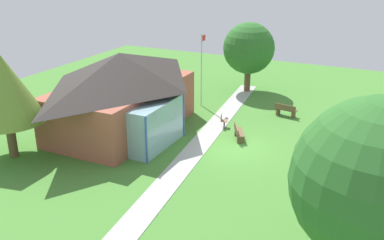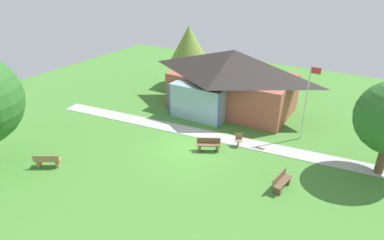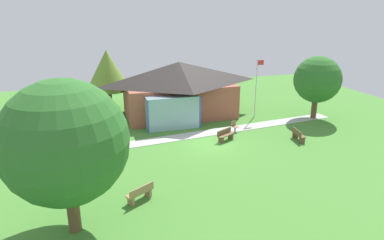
{
  "view_description": "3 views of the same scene",
  "coord_description": "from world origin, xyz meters",
  "px_view_note": "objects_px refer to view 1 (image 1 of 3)",
  "views": [
    {
      "loc": [
        -21.61,
        -7.88,
        10.35
      ],
      "look_at": [
        -0.12,
        2.56,
        1.26
      ],
      "focal_mm": 41.29,
      "sensor_mm": 36.0,
      "label": 1
    },
    {
      "loc": [
        9.39,
        -15.8,
        10.71
      ],
      "look_at": [
        -0.99,
        1.77,
        0.96
      ],
      "focal_mm": 30.52,
      "sensor_mm": 36.0,
      "label": 2
    },
    {
      "loc": [
        -7.87,
        -21.32,
        9.16
      ],
      "look_at": [
        -0.62,
        2.62,
        0.97
      ],
      "focal_mm": 31.79,
      "sensor_mm": 36.0,
      "label": 3
    }
  ],
  "objects_px": {
    "bench_rear_near_path": "(238,133)",
    "tree_lawn_corner": "(378,183)",
    "flagpole": "(202,66)",
    "bench_front_left": "(328,223)",
    "pavilion": "(123,91)",
    "tree_east_hedge": "(249,48)",
    "bench_mid_right": "(286,110)",
    "tree_behind_pavilion_left": "(4,88)",
    "patio_chair_lawn_spare": "(223,121)"
  },
  "relations": [
    {
      "from": "patio_chair_lawn_spare",
      "to": "tree_behind_pavilion_left",
      "type": "distance_m",
      "value": 12.85
    },
    {
      "from": "pavilion",
      "to": "tree_behind_pavilion_left",
      "type": "xyz_separation_m",
      "value": [
        -5.85,
        3.24,
        1.36
      ]
    },
    {
      "from": "bench_front_left",
      "to": "bench_mid_right",
      "type": "bearing_deg",
      "value": -9.1
    },
    {
      "from": "bench_rear_near_path",
      "to": "tree_behind_pavilion_left",
      "type": "height_order",
      "value": "tree_behind_pavilion_left"
    },
    {
      "from": "flagpole",
      "to": "patio_chair_lawn_spare",
      "type": "xyz_separation_m",
      "value": [
        -3.28,
        -3.03,
        -2.46
      ]
    },
    {
      "from": "pavilion",
      "to": "bench_rear_near_path",
      "type": "relative_size",
      "value": 6.76
    },
    {
      "from": "pavilion",
      "to": "bench_mid_right",
      "type": "distance_m",
      "value": 10.98
    },
    {
      "from": "bench_rear_near_path",
      "to": "tree_east_hedge",
      "type": "distance_m",
      "value": 10.32
    },
    {
      "from": "bench_front_left",
      "to": "bench_rear_near_path",
      "type": "distance_m",
      "value": 9.62
    },
    {
      "from": "bench_front_left",
      "to": "tree_behind_pavilion_left",
      "type": "distance_m",
      "value": 16.88
    },
    {
      "from": "tree_lawn_corner",
      "to": "tree_behind_pavilion_left",
      "type": "xyz_separation_m",
      "value": [
        2.74,
        18.07,
        -0.21
      ]
    },
    {
      "from": "flagpole",
      "to": "tree_east_hedge",
      "type": "bearing_deg",
      "value": -20.4
    },
    {
      "from": "pavilion",
      "to": "patio_chair_lawn_spare",
      "type": "distance_m",
      "value": 6.52
    },
    {
      "from": "flagpole",
      "to": "tree_lawn_corner",
      "type": "xyz_separation_m",
      "value": [
        -14.93,
        -12.51,
        1.21
      ]
    },
    {
      "from": "flagpole",
      "to": "bench_front_left",
      "type": "distance_m",
      "value": 16.33
    },
    {
      "from": "flagpole",
      "to": "bench_rear_near_path",
      "type": "bearing_deg",
      "value": -135.67
    },
    {
      "from": "bench_rear_near_path",
      "to": "patio_chair_lawn_spare",
      "type": "bearing_deg",
      "value": -160.23
    },
    {
      "from": "tree_east_hedge",
      "to": "tree_lawn_corner",
      "type": "bearing_deg",
      "value": -151.47
    },
    {
      "from": "flagpole",
      "to": "bench_mid_right",
      "type": "bearing_deg",
      "value": -85.78
    },
    {
      "from": "bench_mid_right",
      "to": "tree_behind_pavilion_left",
      "type": "xyz_separation_m",
      "value": [
        -12.63,
        11.6,
        3.47
      ]
    },
    {
      "from": "pavilion",
      "to": "tree_behind_pavilion_left",
      "type": "relative_size",
      "value": 1.81
    },
    {
      "from": "bench_rear_near_path",
      "to": "tree_behind_pavilion_left",
      "type": "bearing_deg",
      "value": -81.26
    },
    {
      "from": "bench_front_left",
      "to": "tree_lawn_corner",
      "type": "relative_size",
      "value": 0.23
    },
    {
      "from": "pavilion",
      "to": "flagpole",
      "type": "relative_size",
      "value": 2.0
    },
    {
      "from": "patio_chair_lawn_spare",
      "to": "bench_mid_right",
      "type": "bearing_deg",
      "value": 124.06
    },
    {
      "from": "pavilion",
      "to": "flagpole",
      "type": "bearing_deg",
      "value": -20.12
    },
    {
      "from": "pavilion",
      "to": "flagpole",
      "type": "distance_m",
      "value": 6.76
    },
    {
      "from": "tree_east_hedge",
      "to": "tree_lawn_corner",
      "type": "xyz_separation_m",
      "value": [
        -19.73,
        -10.72,
        0.65
      ]
    },
    {
      "from": "bench_front_left",
      "to": "tree_east_hedge",
      "type": "relative_size",
      "value": 0.28
    },
    {
      "from": "bench_rear_near_path",
      "to": "tree_lawn_corner",
      "type": "distance_m",
      "value": 13.49
    },
    {
      "from": "tree_behind_pavilion_left",
      "to": "tree_lawn_corner",
      "type": "bearing_deg",
      "value": -98.62
    },
    {
      "from": "tree_lawn_corner",
      "to": "tree_behind_pavilion_left",
      "type": "height_order",
      "value": "tree_lawn_corner"
    },
    {
      "from": "pavilion",
      "to": "tree_lawn_corner",
      "type": "xyz_separation_m",
      "value": [
        -8.58,
        -14.83,
        1.57
      ]
    },
    {
      "from": "pavilion",
      "to": "tree_behind_pavilion_left",
      "type": "distance_m",
      "value": 6.82
    },
    {
      "from": "bench_rear_near_path",
      "to": "tree_behind_pavilion_left",
      "type": "distance_m",
      "value": 13.08
    },
    {
      "from": "bench_mid_right",
      "to": "patio_chair_lawn_spare",
      "type": "xyz_separation_m",
      "value": [
        -3.72,
        3.01,
        0.01
      ]
    },
    {
      "from": "bench_mid_right",
      "to": "tree_behind_pavilion_left",
      "type": "bearing_deg",
      "value": -124.17
    },
    {
      "from": "bench_rear_near_path",
      "to": "tree_east_hedge",
      "type": "relative_size",
      "value": 0.28
    },
    {
      "from": "flagpole",
      "to": "bench_front_left",
      "type": "bearing_deg",
      "value": -137.26
    },
    {
      "from": "flagpole",
      "to": "tree_lawn_corner",
      "type": "relative_size",
      "value": 0.78
    },
    {
      "from": "tree_east_hedge",
      "to": "bench_rear_near_path",
      "type": "bearing_deg",
      "value": -163.68
    },
    {
      "from": "flagpole",
      "to": "bench_front_left",
      "type": "height_order",
      "value": "flagpole"
    },
    {
      "from": "pavilion",
      "to": "patio_chair_lawn_spare",
      "type": "height_order",
      "value": "pavilion"
    },
    {
      "from": "bench_rear_near_path",
      "to": "tree_lawn_corner",
      "type": "relative_size",
      "value": 0.23
    },
    {
      "from": "bench_rear_near_path",
      "to": "patio_chair_lawn_spare",
      "type": "xyz_separation_m",
      "value": [
        1.39,
        1.53,
        0.01
      ]
    },
    {
      "from": "tree_lawn_corner",
      "to": "tree_behind_pavilion_left",
      "type": "bearing_deg",
      "value": 81.38
    },
    {
      "from": "bench_mid_right",
      "to": "bench_rear_near_path",
      "type": "distance_m",
      "value": 5.32
    },
    {
      "from": "patio_chair_lawn_spare",
      "to": "tree_lawn_corner",
      "type": "distance_m",
      "value": 15.46
    },
    {
      "from": "bench_rear_near_path",
      "to": "tree_east_hedge",
      "type": "xyz_separation_m",
      "value": [
        9.47,
        2.77,
        3.03
      ]
    },
    {
      "from": "bench_mid_right",
      "to": "patio_chair_lawn_spare",
      "type": "bearing_deg",
      "value": -120.56
    }
  ]
}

